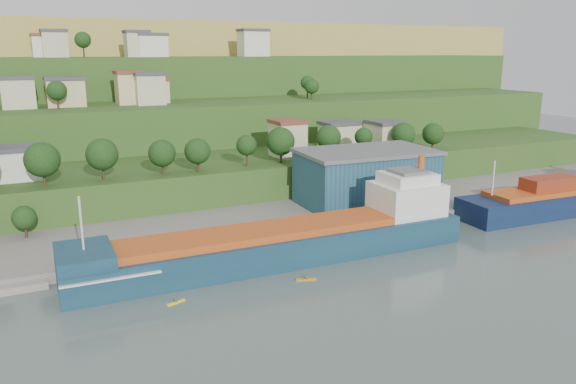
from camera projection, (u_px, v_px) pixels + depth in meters
ground at (282, 280)px, 93.01m from camera, size 500.00×500.00×0.00m
quay at (309, 220)px, 125.89m from camera, size 220.00×26.00×4.00m
hillside at (114, 140)px, 240.30m from camera, size 360.00×210.64×96.00m
cargo_ship_near at (289, 243)px, 102.03m from camera, size 73.98×12.83×18.97m
warehouse at (366, 177)px, 131.05m from camera, size 32.11×20.87×12.80m
kayak_orange at (306, 279)px, 93.08m from camera, size 3.41×1.66×0.85m
kayak_yellow at (176, 302)px, 84.62m from camera, size 3.05×1.44×0.76m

